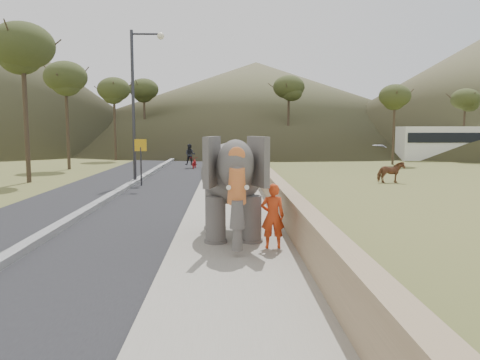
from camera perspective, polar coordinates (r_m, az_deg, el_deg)
name	(u,v)px	position (r m, az deg, el deg)	size (l,w,h in m)	color
ground	(233,258)	(10.89, -0.91, -9.51)	(160.00, 160.00, 0.00)	olive
road	(116,196)	(21.25, -14.92, -1.86)	(7.00, 120.00, 0.03)	black
median	(116,194)	(21.24, -14.93, -1.60)	(0.35, 120.00, 0.22)	black
walkway	(229,194)	(20.68, -1.31, -1.70)	(3.00, 120.00, 0.15)	#9E9687
parapet	(267,183)	(20.69, 3.26, -0.37)	(0.30, 120.00, 1.10)	tan
lamppost	(139,91)	(25.42, -12.23, 10.51)	(1.76, 0.36, 8.00)	#313237
signboard	(141,154)	(24.44, -12.00, 3.11)	(0.60, 0.08, 2.40)	#2D2D33
cow	(391,172)	(26.60, 17.89, 0.91)	(0.63, 1.38, 1.17)	brown
distant_car	(379,151)	(48.38, 16.64, 3.44)	(1.70, 4.23, 1.44)	#BCBBC3
bus_white	(458,143)	(48.10, 25.06, 4.08)	(2.50, 11.00, 3.10)	white
hill_far	(256,104)	(80.74, 1.96, 9.23)	(80.00, 80.00, 14.00)	brown
elephant_and_man	(232,187)	(12.27, -0.95, -0.86)	(2.21, 3.65, 2.59)	#645F5B
motorcyclist	(192,159)	(34.51, -5.82, 2.58)	(1.04, 1.65, 1.81)	maroon
trees	(232,115)	(38.70, -1.03, 7.99)	(48.49, 44.46, 8.99)	#473828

